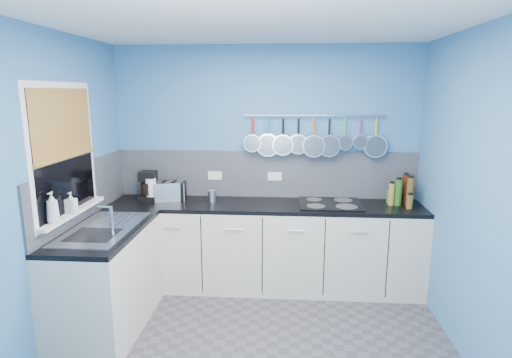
# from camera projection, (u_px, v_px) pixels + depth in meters

# --- Properties ---
(floor) EXTENTS (3.20, 3.00, 0.02)m
(floor) POSITION_uv_depth(u_px,v_px,m) (255.00, 355.00, 3.32)
(floor) COLOR #47474C
(floor) RESTS_ON ground
(ceiling) EXTENTS (3.20, 3.00, 0.02)m
(ceiling) POSITION_uv_depth(u_px,v_px,m) (255.00, 17.00, 2.80)
(ceiling) COLOR white
(ceiling) RESTS_ON ground
(wall_back) EXTENTS (3.20, 0.02, 2.50)m
(wall_back) POSITION_uv_depth(u_px,v_px,m) (266.00, 165.00, 4.53)
(wall_back) COLOR teal
(wall_back) RESTS_ON ground
(wall_front) EXTENTS (3.20, 0.02, 2.50)m
(wall_front) POSITION_uv_depth(u_px,v_px,m) (225.00, 301.00, 1.58)
(wall_front) COLOR teal
(wall_front) RESTS_ON ground
(wall_left) EXTENTS (0.02, 3.00, 2.50)m
(wall_left) POSITION_uv_depth(u_px,v_px,m) (43.00, 196.00, 3.17)
(wall_left) COLOR teal
(wall_left) RESTS_ON ground
(wall_right) EXTENTS (0.02, 3.00, 2.50)m
(wall_right) POSITION_uv_depth(u_px,v_px,m) (484.00, 204.00, 2.94)
(wall_right) COLOR teal
(wall_right) RESTS_ON ground
(backsplash_back) EXTENTS (3.20, 0.02, 0.50)m
(backsplash_back) POSITION_uv_depth(u_px,v_px,m) (266.00, 174.00, 4.53)
(backsplash_back) COLOR gray
(backsplash_back) RESTS_ON wall_back
(backsplash_left) EXTENTS (0.02, 1.80, 0.50)m
(backsplash_left) POSITION_uv_depth(u_px,v_px,m) (84.00, 191.00, 3.78)
(backsplash_left) COLOR gray
(backsplash_left) RESTS_ON wall_left
(cabinet_run_back) EXTENTS (3.20, 0.60, 0.86)m
(cabinet_run_back) POSITION_uv_depth(u_px,v_px,m) (264.00, 247.00, 4.40)
(cabinet_run_back) COLOR beige
(cabinet_run_back) RESTS_ON ground
(worktop_back) EXTENTS (3.20, 0.60, 0.04)m
(worktop_back) POSITION_uv_depth(u_px,v_px,m) (264.00, 205.00, 4.31)
(worktop_back) COLOR black
(worktop_back) RESTS_ON cabinet_run_back
(cabinet_run_left) EXTENTS (0.60, 1.20, 0.86)m
(cabinet_run_left) POSITION_uv_depth(u_px,v_px,m) (107.00, 281.00, 3.61)
(cabinet_run_left) COLOR beige
(cabinet_run_left) RESTS_ON ground
(worktop_left) EXTENTS (0.60, 1.20, 0.04)m
(worktop_left) POSITION_uv_depth(u_px,v_px,m) (103.00, 231.00, 3.52)
(worktop_left) COLOR black
(worktop_left) RESTS_ON cabinet_run_left
(window_frame) EXTENTS (0.01, 1.00, 1.10)m
(window_frame) POSITION_uv_depth(u_px,v_px,m) (64.00, 151.00, 3.40)
(window_frame) COLOR white
(window_frame) RESTS_ON wall_left
(window_glass) EXTENTS (0.01, 0.90, 1.00)m
(window_glass) POSITION_uv_depth(u_px,v_px,m) (65.00, 151.00, 3.40)
(window_glass) COLOR black
(window_glass) RESTS_ON wall_left
(bamboo_blind) EXTENTS (0.01, 0.90, 0.55)m
(bamboo_blind) POSITION_uv_depth(u_px,v_px,m) (63.00, 123.00, 3.36)
(bamboo_blind) COLOR #B89336
(bamboo_blind) RESTS_ON wall_left
(window_sill) EXTENTS (0.10, 0.98, 0.03)m
(window_sill) POSITION_uv_depth(u_px,v_px,m) (73.00, 213.00, 3.51)
(window_sill) COLOR white
(window_sill) RESTS_ON wall_left
(sink_unit) EXTENTS (0.50, 0.95, 0.01)m
(sink_unit) POSITION_uv_depth(u_px,v_px,m) (103.00, 228.00, 3.52)
(sink_unit) COLOR silver
(sink_unit) RESTS_ON worktop_left
(mixer_tap) EXTENTS (0.12, 0.08, 0.26)m
(mixer_tap) POSITION_uv_depth(u_px,v_px,m) (112.00, 221.00, 3.30)
(mixer_tap) COLOR silver
(mixer_tap) RESTS_ON worktop_left
(socket_left) EXTENTS (0.15, 0.01, 0.09)m
(socket_left) POSITION_uv_depth(u_px,v_px,m) (215.00, 175.00, 4.56)
(socket_left) COLOR white
(socket_left) RESTS_ON backsplash_back
(socket_right) EXTENTS (0.15, 0.01, 0.09)m
(socket_right) POSITION_uv_depth(u_px,v_px,m) (275.00, 176.00, 4.52)
(socket_right) COLOR white
(socket_right) RESTS_ON backsplash_back
(pot_rail) EXTENTS (1.45, 0.02, 0.02)m
(pot_rail) POSITION_uv_depth(u_px,v_px,m) (314.00, 116.00, 4.33)
(pot_rail) COLOR silver
(pot_rail) RESTS_ON wall_back
(soap_bottle_a) EXTENTS (0.09, 0.09, 0.24)m
(soap_bottle_a) POSITION_uv_depth(u_px,v_px,m) (52.00, 208.00, 3.16)
(soap_bottle_a) COLOR white
(soap_bottle_a) RESTS_ON window_sill
(soap_bottle_b) EXTENTS (0.08, 0.08, 0.17)m
(soap_bottle_b) POSITION_uv_depth(u_px,v_px,m) (71.00, 202.00, 3.43)
(soap_bottle_b) COLOR white
(soap_bottle_b) RESTS_ON window_sill
(paper_towel) EXTENTS (0.13, 0.13, 0.24)m
(paper_towel) POSITION_uv_depth(u_px,v_px,m) (151.00, 190.00, 4.36)
(paper_towel) COLOR white
(paper_towel) RESTS_ON worktop_back
(coffee_maker) EXTENTS (0.18, 0.20, 0.31)m
(coffee_maker) POSITION_uv_depth(u_px,v_px,m) (148.00, 186.00, 4.38)
(coffee_maker) COLOR black
(coffee_maker) RESTS_ON worktop_back
(toaster) EXTENTS (0.34, 0.25, 0.20)m
(toaster) POSITION_uv_depth(u_px,v_px,m) (169.00, 191.00, 4.42)
(toaster) COLOR silver
(toaster) RESTS_ON worktop_back
(canister) EXTENTS (0.11, 0.11, 0.12)m
(canister) POSITION_uv_depth(u_px,v_px,m) (212.00, 196.00, 4.35)
(canister) COLOR silver
(canister) RESTS_ON worktop_back
(hob) EXTENTS (0.62, 0.55, 0.01)m
(hob) POSITION_uv_depth(u_px,v_px,m) (330.00, 203.00, 4.28)
(hob) COLOR black
(hob) RESTS_ON worktop_back
(pan_0) EXTENTS (0.19, 0.08, 0.38)m
(pan_0) POSITION_uv_depth(u_px,v_px,m) (253.00, 134.00, 4.40)
(pan_0) COLOR silver
(pan_0) RESTS_ON pot_rail
(pan_1) EXTENTS (0.24, 0.06, 0.43)m
(pan_1) POSITION_uv_depth(u_px,v_px,m) (268.00, 136.00, 4.40)
(pan_1) COLOR silver
(pan_1) RESTS_ON pot_rail
(pan_2) EXTENTS (0.22, 0.08, 0.41)m
(pan_2) POSITION_uv_depth(u_px,v_px,m) (283.00, 135.00, 4.39)
(pan_2) COLOR silver
(pan_2) RESTS_ON pot_rail
(pan_3) EXTENTS (0.21, 0.07, 0.40)m
(pan_3) POSITION_uv_depth(u_px,v_px,m) (298.00, 135.00, 4.37)
(pan_3) COLOR silver
(pan_3) RESTS_ON pot_rail
(pan_4) EXTENTS (0.24, 0.09, 0.43)m
(pan_4) POSITION_uv_depth(u_px,v_px,m) (314.00, 136.00, 4.36)
(pan_4) COLOR silver
(pan_4) RESTS_ON pot_rail
(pan_5) EXTENTS (0.23, 0.09, 0.42)m
(pan_5) POSITION_uv_depth(u_px,v_px,m) (329.00, 136.00, 4.35)
(pan_5) COLOR silver
(pan_5) RESTS_ON pot_rail
(pan_6) EXTENTS (0.16, 0.08, 0.35)m
(pan_6) POSITION_uv_depth(u_px,v_px,m) (345.00, 133.00, 4.33)
(pan_6) COLOR silver
(pan_6) RESTS_ON pot_rail
(pan_7) EXTENTS (0.15, 0.07, 0.34)m
(pan_7) POSITION_uv_depth(u_px,v_px,m) (360.00, 133.00, 4.32)
(pan_7) COLOR silver
(pan_7) RESTS_ON pot_rail
(pan_8) EXTENTS (0.24, 0.06, 0.43)m
(pan_8) POSITION_uv_depth(u_px,v_px,m) (376.00, 137.00, 4.32)
(pan_8) COLOR silver
(pan_8) RESTS_ON pot_rail
(condiment_0) EXTENTS (0.07, 0.07, 0.29)m
(condiment_0) POSITION_uv_depth(u_px,v_px,m) (405.00, 189.00, 4.30)
(condiment_0) COLOR #4C190C
(condiment_0) RESTS_ON worktop_back
(condiment_1) EXTENTS (0.07, 0.07, 0.11)m
(condiment_1) POSITION_uv_depth(u_px,v_px,m) (399.00, 198.00, 4.31)
(condiment_1) COLOR black
(condiment_1) RESTS_ON worktop_back
(condiment_2) EXTENTS (0.07, 0.07, 0.15)m
(condiment_2) POSITION_uv_depth(u_px,v_px,m) (390.00, 196.00, 4.31)
(condiment_2) COLOR #3F721E
(condiment_2) RESTS_ON worktop_back
(condiment_3) EXTENTS (0.07, 0.07, 0.29)m
(condiment_3) POSITION_uv_depth(u_px,v_px,m) (410.00, 192.00, 4.18)
(condiment_3) COLOR brown
(condiment_3) RESTS_ON worktop_back
(condiment_4) EXTENTS (0.07, 0.07, 0.27)m
(condiment_4) POSITION_uv_depth(u_px,v_px,m) (398.00, 192.00, 4.21)
(condiment_4) COLOR #265919
(condiment_4) RESTS_ON worktop_back
(condiment_5) EXTENTS (0.06, 0.06, 0.22)m
(condiment_5) POSITION_uv_depth(u_px,v_px,m) (391.00, 194.00, 4.23)
(condiment_5) COLOR olive
(condiment_5) RESTS_ON worktop_back
(condiment_6) EXTENTS (0.06, 0.06, 0.14)m
(condiment_6) POSITION_uv_depth(u_px,v_px,m) (410.00, 202.00, 4.11)
(condiment_6) COLOR brown
(condiment_6) RESTS_ON worktop_back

